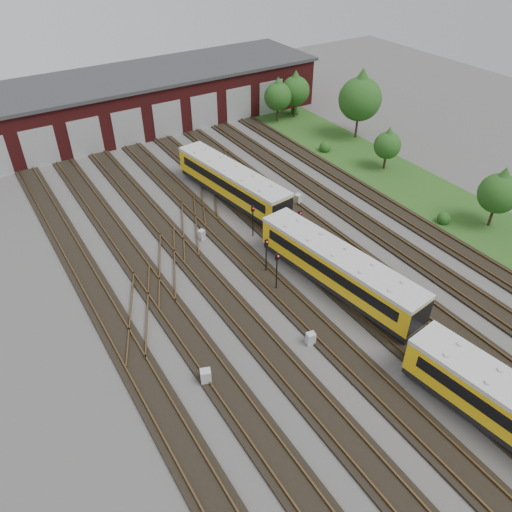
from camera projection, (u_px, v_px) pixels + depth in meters
ground at (321, 301)px, 37.33m from camera, size 120.00×120.00×0.00m
track_network at (314, 297)px, 37.59m from camera, size 30.40×70.00×0.33m
maintenance_shed at (125, 102)px, 62.55m from camera, size 51.00×12.50×6.35m
grass_verge at (405, 182)px, 52.23m from camera, size 8.00×55.00×0.05m
metro_train at (338, 268)px, 37.52m from camera, size 4.53×46.81×3.02m
signal_mast_0 at (277, 267)px, 37.12m from camera, size 0.30×0.28×3.41m
signal_mast_1 at (266, 252)px, 38.91m from camera, size 0.27×0.25×3.20m
signal_mast_2 at (253, 217)px, 43.15m from camera, size 0.26×0.24×3.04m
signal_mast_3 at (299, 223)px, 42.10m from camera, size 0.26×0.25×3.29m
relay_cabinet_0 at (206, 377)px, 30.91m from camera, size 0.81×0.74×1.09m
relay_cabinet_1 at (202, 235)px, 43.63m from camera, size 0.68×0.63×0.91m
relay_cabinet_2 at (311, 339)px, 33.60m from camera, size 0.66×0.58×0.96m
relay_cabinet_3 at (271, 223)px, 45.06m from camera, size 0.69×0.61×1.03m
relay_cabinet_4 at (298, 199)px, 48.46m from camera, size 0.77×0.71×1.05m
tree_0 at (278, 93)px, 63.55m from camera, size 3.52×3.52×5.84m
tree_1 at (295, 87)px, 64.70m from camera, size 3.74×3.74×6.20m
tree_2 at (361, 94)px, 58.41m from camera, size 5.08×5.08×8.41m
tree_3 at (388, 142)px, 53.00m from camera, size 2.90×2.90×4.81m
tree_4 at (500, 189)px, 43.40m from camera, size 3.56×3.56×5.90m
bush_0 at (444, 217)px, 45.67m from camera, size 1.25×1.25×1.25m
bush_1 at (325, 146)px, 58.03m from camera, size 1.36×1.36×1.36m
bush_2 at (295, 110)px, 67.59m from camera, size 1.19×1.19×1.19m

